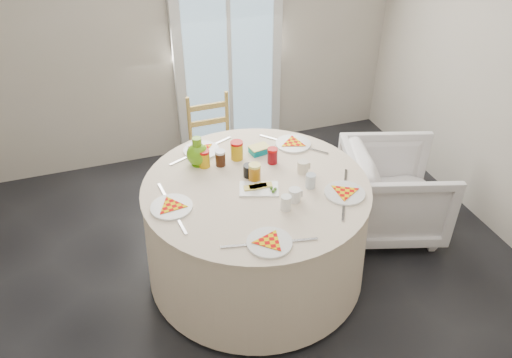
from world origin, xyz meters
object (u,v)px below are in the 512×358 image
object	(u,v)px
table	(256,230)
green_pitcher	(197,150)
armchair	(394,186)
wooden_chair	(214,143)

from	to	relation	value
table	green_pitcher	bearing A→B (deg)	129.54
table	green_pitcher	size ratio (longest dim) A/B	7.60
green_pitcher	armchair	bearing A→B (deg)	-19.32
table	armchair	world-z (taller)	armchair
table	green_pitcher	distance (m)	0.67
table	wooden_chair	distance (m)	1.06
wooden_chair	green_pitcher	xyz separation A→B (m)	(-0.28, -0.70, 0.40)
armchair	green_pitcher	distance (m)	1.54
armchair	wooden_chair	bearing A→B (deg)	68.20
armchair	table	bearing A→B (deg)	112.98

